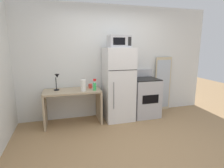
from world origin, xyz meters
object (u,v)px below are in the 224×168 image
(desk, at_px, (73,100))
(desk_lamp, at_px, (57,79))
(refrigerator, at_px, (118,84))
(leaning_mirror, at_px, (163,84))
(paper_towel_roll, at_px, (83,85))
(spray_bottle, at_px, (95,86))
(coffee_mug, at_px, (90,86))
(microwave, at_px, (119,41))
(oven_range, at_px, (145,97))

(desk, relative_size, desk_lamp, 3.40)
(refrigerator, xyz_separation_m, leaning_mirror, (1.31, 0.27, -0.12))
(paper_towel_roll, relative_size, spray_bottle, 0.96)
(spray_bottle, relative_size, coffee_mug, 2.62)
(leaning_mirror, bearing_deg, refrigerator, -168.43)
(desk_lamp, bearing_deg, microwave, -4.62)
(spray_bottle, xyz_separation_m, refrigerator, (0.57, 0.13, -0.03))
(coffee_mug, xyz_separation_m, oven_range, (1.30, -0.10, -0.33))
(paper_towel_roll, height_order, coffee_mug, paper_towel_roll)
(paper_towel_roll, relative_size, oven_range, 0.22)
(refrigerator, distance_m, leaning_mirror, 1.34)
(spray_bottle, bearing_deg, desk_lamp, 164.24)
(desk, distance_m, refrigerator, 1.07)
(desk_lamp, bearing_deg, leaning_mirror, 3.93)
(desk_lamp, bearing_deg, oven_range, -2.11)
(microwave, distance_m, oven_range, 1.47)
(refrigerator, bearing_deg, microwave, -89.68)
(desk_lamp, height_order, oven_range, desk_lamp)
(coffee_mug, bearing_deg, spray_bottle, -77.30)
(refrigerator, bearing_deg, desk_lamp, 176.29)
(desk_lamp, xyz_separation_m, microwave, (1.33, -0.11, 0.78))
(paper_towel_roll, bearing_deg, refrigerator, 8.68)
(desk, height_order, microwave, microwave)
(desk, relative_size, refrigerator, 0.73)
(desk, bearing_deg, paper_towel_roll, -33.34)
(paper_towel_roll, xyz_separation_m, oven_range, (1.49, 0.14, -0.40))
(paper_towel_roll, relative_size, microwave, 0.52)
(coffee_mug, height_order, refrigerator, refrigerator)
(desk_lamp, distance_m, leaning_mirror, 2.66)
(paper_towel_roll, bearing_deg, microwave, 7.21)
(desk, relative_size, coffee_mug, 12.63)
(paper_towel_roll, xyz_separation_m, leaning_mirror, (2.12, 0.39, -0.17))
(desk, xyz_separation_m, refrigerator, (1.03, -0.02, 0.29))
(spray_bottle, distance_m, leaning_mirror, 1.93)
(paper_towel_roll, bearing_deg, oven_range, 5.25)
(spray_bottle, bearing_deg, oven_range, 6.48)
(desk_lamp, distance_m, oven_range, 2.08)
(paper_towel_roll, xyz_separation_m, microwave, (0.81, 0.10, 0.90))
(paper_towel_roll, bearing_deg, leaning_mirror, 10.47)
(desk, relative_size, paper_towel_roll, 5.00)
(coffee_mug, bearing_deg, desk, -166.96)
(spray_bottle, bearing_deg, microwave, 10.64)
(refrigerator, relative_size, oven_range, 1.49)
(coffee_mug, distance_m, refrigerator, 0.64)
(coffee_mug, bearing_deg, desk_lamp, -177.63)
(desk, distance_m, oven_range, 1.71)
(microwave, xyz_separation_m, oven_range, (0.67, 0.03, -1.31))
(microwave, bearing_deg, refrigerator, 90.32)
(microwave, height_order, leaning_mirror, microwave)
(spray_bottle, bearing_deg, paper_towel_roll, 178.87)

